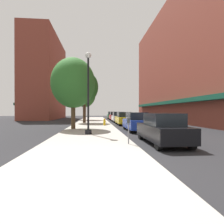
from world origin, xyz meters
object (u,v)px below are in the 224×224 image
Objects in this scene: car_yellow at (124,119)px; car_white at (118,117)px; tree_near at (85,95)px; tree_far at (73,83)px; car_green at (111,115)px; tree_mid at (84,87)px; parking_meter_near at (128,127)px; car_red at (114,116)px; car_blue at (136,122)px; car_black at (162,129)px; lamppost at (88,91)px; fire_hydrant at (104,122)px.

car_yellow is 1.00× the size of car_white.
tree_far is (-0.06, -17.01, -0.40)m from tree_near.
car_green is (5.69, 23.64, -3.58)m from tree_far.
tree_mid is 1.71× the size of car_yellow.
tree_far is at bearing -90.21° from tree_near.
parking_meter_near is 25.54m from car_red.
car_red is at bearing 91.93° from car_white.
car_blue is 1.00× the size of car_green.
tree_near reaches higher than car_yellow.
tree_near is 19.61m from car_blue.
car_black is (1.95, 0.48, -0.14)m from parking_meter_near.
car_white is 5.63m from car_red.
car_black is at bearing 13.72° from parking_meter_near.
tree_mid is at bearing 119.41° from car_blue.
lamppost is 1.37× the size of car_yellow.
tree_near is at bearing 102.96° from fire_hydrant.
tree_far is 6.85m from car_blue.
car_black and car_white have the same top height.
tree_near is (-3.05, 13.23, 4.27)m from fire_hydrant.
parking_meter_near is 9.55m from tree_far.
fire_hydrant is 0.18× the size of car_red.
tree_far is 18.63m from car_red.
tree_mid is (-1.07, 12.59, 1.97)m from lamppost.
car_blue is 13.10m from car_white.
car_white is 11.89m from car_green.
fire_hydrant is 0.18× the size of car_yellow.
car_blue is at bearing -72.97° from tree_near.
lamppost is at bearing -113.33° from car_yellow.
car_white reaches higher than parking_meter_near.
car_red is (5.69, 17.38, -3.58)m from tree_far.
lamppost is 0.89× the size of tree_far.
tree_far is at bearing 124.69° from car_black.
car_white is (4.13, 15.70, -2.39)m from lamppost.
car_yellow is (1.95, 13.81, -0.14)m from parking_meter_near.
car_yellow reaches higher than fire_hydrant.
car_white is at bearing 72.08° from fire_hydrant.
car_green is (5.62, 6.63, -3.98)m from tree_near.
car_black is 1.00× the size of car_red.
lamppost is at bearing 117.79° from parking_meter_near.
tree_far is at bearing 114.78° from parking_meter_near.
car_green is (0.00, 24.99, 0.00)m from car_blue.
fire_hydrant is 0.18× the size of car_white.
car_black is 31.25m from car_green.
car_blue is 1.00× the size of car_white.
car_red is (4.13, 21.33, -2.39)m from lamppost.
tree_far is (-0.49, -8.63, -0.78)m from tree_mid.
parking_meter_near is 2.01m from car_black.
car_white is (0.00, 13.10, 0.00)m from car_blue.
tree_near is 0.95× the size of tree_mid.
fire_hydrant is 0.18× the size of car_green.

